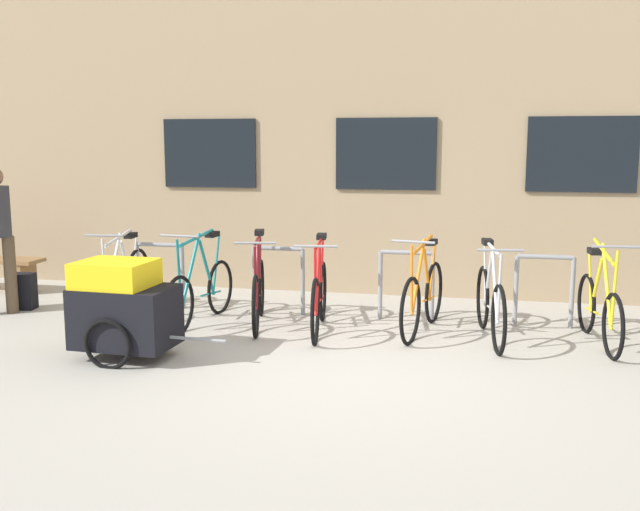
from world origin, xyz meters
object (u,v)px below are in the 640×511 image
(bicycle_silver, at_px, (490,303))
(bicycle_teal, at_px, (201,290))
(bicycle_yellow, at_px, (599,308))
(bicycle_white, at_px, (122,282))
(bike_trailer, at_px, (124,308))
(bicycle_maroon, at_px, (258,291))
(backpack, at_px, (23,291))
(bicycle_orange, at_px, (423,296))
(bicycle_red, at_px, (319,296))

(bicycle_silver, bearing_deg, bicycle_teal, 179.73)
(bicycle_silver, bearing_deg, bicycle_yellow, 2.42)
(bicycle_white, xyz_separation_m, bike_trailer, (0.81, -1.53, 0.09))
(bicycle_teal, height_order, bicycle_maroon, bicycle_teal)
(bicycle_white, relative_size, backpack, 3.87)
(bicycle_teal, height_order, bicycle_yellow, bicycle_yellow)
(bicycle_white, bearing_deg, bicycle_yellow, -1.10)
(bicycle_orange, bearing_deg, backpack, 179.60)
(bicycle_silver, bearing_deg, backpack, 178.11)
(bicycle_teal, xyz_separation_m, bicycle_red, (1.37, -0.06, 0.01))
(bicycle_white, bearing_deg, bicycle_orange, 0.04)
(bike_trailer, bearing_deg, bicycle_red, 40.41)
(bicycle_teal, xyz_separation_m, bicycle_maroon, (0.66, 0.05, 0.00))
(bicycle_teal, bearing_deg, backpack, 175.95)
(bicycle_red, distance_m, backpack, 3.74)
(bicycle_teal, relative_size, bicycle_maroon, 1.04)
(bicycle_yellow, distance_m, bicycle_white, 5.24)
(bicycle_teal, relative_size, bike_trailer, 1.14)
(bicycle_silver, bearing_deg, bicycle_white, 178.00)
(bicycle_orange, xyz_separation_m, backpack, (-4.82, 0.03, -0.16))
(bicycle_maroon, height_order, bike_trailer, bicycle_maroon)
(bicycle_yellow, xyz_separation_m, backpack, (-6.57, 0.14, -0.15))
(bicycle_white, height_order, backpack, bicycle_white)
(bicycle_yellow, bearing_deg, bicycle_silver, -177.58)
(bicycle_maroon, relative_size, bike_trailer, 1.09)
(bicycle_orange, bearing_deg, bicycle_red, -169.99)
(bike_trailer, relative_size, backpack, 3.33)
(bicycle_maroon, bearing_deg, bicycle_teal, -175.31)
(bicycle_teal, distance_m, bicycle_white, 1.03)
(bike_trailer, height_order, backpack, bike_trailer)
(bicycle_red, xyz_separation_m, backpack, (-3.73, 0.23, -0.16))
(bicycle_white, xyz_separation_m, bicycle_orange, (3.48, 0.00, -0.01))
(bicycle_red, xyz_separation_m, bicycle_white, (-2.39, 0.19, 0.01))
(bicycle_orange, bearing_deg, bicycle_maroon, -177.47)
(bicycle_white, relative_size, bike_trailer, 1.16)
(bicycle_yellow, height_order, bicycle_red, bicycle_yellow)
(backpack, bearing_deg, bicycle_teal, -13.21)
(bicycle_orange, relative_size, bike_trailer, 1.13)
(bicycle_silver, height_order, bicycle_maroon, bicycle_maroon)
(bicycle_silver, relative_size, backpack, 3.83)
(bicycle_teal, bearing_deg, bicycle_orange, 3.11)
(bicycle_white, bearing_deg, backpack, 178.46)
(bike_trailer, distance_m, backpack, 2.67)
(bicycle_maroon, bearing_deg, bicycle_silver, -1.57)
(bicycle_red, distance_m, bicycle_orange, 1.11)
(bicycle_orange, bearing_deg, bicycle_teal, -176.89)
(bicycle_red, bearing_deg, bicycle_yellow, 1.79)
(bike_trailer, xyz_separation_m, backpack, (-2.15, 1.57, -0.26))
(bicycle_red, height_order, bicycle_white, same)
(bicycle_orange, bearing_deg, bicycle_silver, -12.00)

